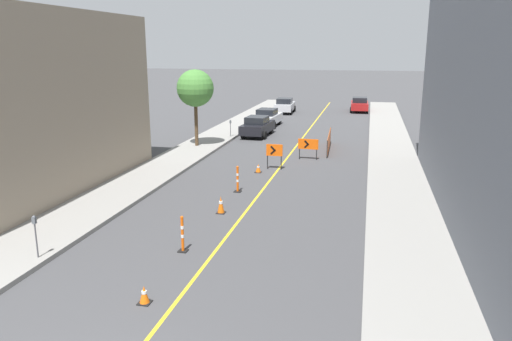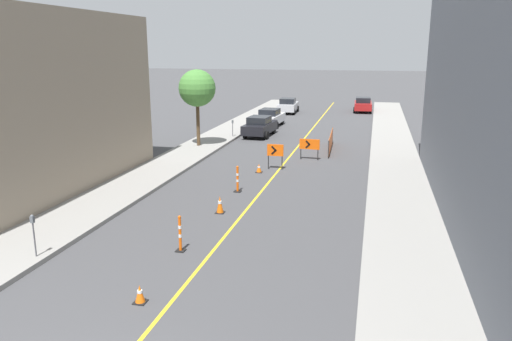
{
  "view_description": "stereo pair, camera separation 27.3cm",
  "coord_description": "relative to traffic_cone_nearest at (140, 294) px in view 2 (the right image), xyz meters",
  "views": [
    {
      "loc": [
        4.95,
        -6.77,
        6.89
      ],
      "look_at": [
        -0.31,
        16.38,
        1.0
      ],
      "focal_mm": 35.0,
      "sensor_mm": 36.0,
      "label": 1
    },
    {
      "loc": [
        5.22,
        -6.7,
        6.89
      ],
      "look_at": [
        -0.31,
        16.38,
        1.0
      ],
      "focal_mm": 35.0,
      "sensor_mm": 36.0,
      "label": 2
    }
  ],
  "objects": [
    {
      "name": "sidewalk_left",
      "position": [
        -5.75,
        24.16,
        -0.17
      ],
      "size": [
        3.04,
        57.8,
        0.17
      ],
      "color": "gray",
      "rests_on": "ground_plane"
    },
    {
      "name": "lane_stripe",
      "position": [
        0.83,
        24.16,
        -0.25
      ],
      "size": [
        0.12,
        57.8,
        0.01
      ],
      "color": "gold",
      "rests_on": "ground_plane"
    },
    {
      "name": "sidewalk_right",
      "position": [
        7.4,
        24.16,
        -0.17
      ],
      "size": [
        3.04,
        57.8,
        0.17
      ],
      "color": "gray",
      "rests_on": "ground_plane"
    },
    {
      "name": "parked_car_curb_far",
      "position": [
        -3.08,
        41.41,
        0.54
      ],
      "size": [
        1.96,
        4.37,
        1.59
      ],
      "rotation": [
        0.0,
        0.0,
        0.04
      ],
      "color": "#B7B7BC",
      "rests_on": "ground_plane"
    },
    {
      "name": "parked_car_curb_near",
      "position": [
        -2.8,
        26.71,
        0.54
      ],
      "size": [
        2.05,
        4.4,
        1.59
      ],
      "rotation": [
        0.0,
        0.0,
        -0.06
      ],
      "color": "black",
      "rests_on": "ground_plane"
    },
    {
      "name": "traffic_cone_nearest",
      "position": [
        0.0,
        0.0,
        0.0
      ],
      "size": [
        0.35,
        0.35,
        0.52
      ],
      "color": "black",
      "rests_on": "ground_plane"
    },
    {
      "name": "arrow_barricade_secondary",
      "position": [
        2.17,
        19.12,
        0.68
      ],
      "size": [
        1.27,
        0.11,
        1.31
      ],
      "rotation": [
        0.0,
        0.0,
        -0.04
      ],
      "color": "#EF560C",
      "rests_on": "ground_plane"
    },
    {
      "name": "parked_car_curb_mid",
      "position": [
        -3.02,
        31.76,
        0.54
      ],
      "size": [
        2.04,
        4.4,
        1.59
      ],
      "rotation": [
        0.0,
        0.0,
        -0.06
      ],
      "color": "silver",
      "rests_on": "ground_plane"
    },
    {
      "name": "street_tree_left_near",
      "position": [
        -5.9,
        21.11,
        3.88
      ],
      "size": [
        2.54,
        2.54,
        5.26
      ],
      "color": "#4C3823",
      "rests_on": "sidewalk_left"
    },
    {
      "name": "safety_mesh_fence",
      "position": [
        3.2,
        22.39,
        0.32
      ],
      "size": [
        0.27,
        5.46,
        1.15
      ],
      "rotation": [
        0.0,
        0.0,
        1.61
      ],
      "color": "#EF560C",
      "rests_on": "ground_plane"
    },
    {
      "name": "parking_meter_near_curb",
      "position": [
        -4.58,
        1.74,
        0.93
      ],
      "size": [
        0.12,
        0.11,
        1.45
      ],
      "color": "#4C4C51",
      "rests_on": "sidewalk_left"
    },
    {
      "name": "arrow_barricade_primary",
      "position": [
        0.58,
        16.11,
        0.79
      ],
      "size": [
        0.95,
        0.09,
        1.47
      ],
      "rotation": [
        0.0,
        0.0,
        0.01
      ],
      "color": "#EF560C",
      "rests_on": "ground_plane"
    },
    {
      "name": "traffic_cone_second",
      "position": [
        -0.17,
        7.88,
        0.11
      ],
      "size": [
        0.37,
        0.37,
        0.75
      ],
      "color": "black",
      "rests_on": "ground_plane"
    },
    {
      "name": "traffic_cone_third",
      "position": [
        -0.16,
        15.15,
        -0.02
      ],
      "size": [
        0.36,
        0.36,
        0.49
      ],
      "color": "black",
      "rests_on": "ground_plane"
    },
    {
      "name": "delineator_post_rear",
      "position": [
        -0.29,
        11.15,
        0.31
      ],
      "size": [
        0.35,
        0.35,
        1.3
      ],
      "color": "black",
      "rests_on": "ground_plane"
    },
    {
      "name": "parking_meter_far_curb",
      "position": [
        -4.58,
        25.17,
        0.83
      ],
      "size": [
        0.12,
        0.11,
        1.29
      ],
      "color": "#4C4C51",
      "rests_on": "sidewalk_left"
    },
    {
      "name": "building_facade_left",
      "position": [
        -10.27,
        8.67,
        4.04
      ],
      "size": [
        6.0,
        15.83,
        8.58
      ],
      "color": "gray",
      "rests_on": "ground_plane"
    },
    {
      "name": "parked_car_opposite_side",
      "position": [
        4.72,
        44.23,
        0.54
      ],
      "size": [
        1.96,
        4.36,
        1.59
      ],
      "rotation": [
        0.0,
        0.0,
        0.04
      ],
      "color": "maroon",
      "rests_on": "ground_plane"
    },
    {
      "name": "delineator_post_front",
      "position": [
        -0.26,
        3.63,
        0.31
      ],
      "size": [
        0.32,
        0.32,
        1.3
      ],
      "color": "black",
      "rests_on": "ground_plane"
    }
  ]
}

